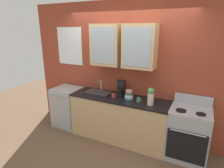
# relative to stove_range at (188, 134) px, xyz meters

# --- Properties ---
(ground_plane) EXTENTS (10.00, 10.00, 0.00)m
(ground_plane) POSITION_rel_stove_range_xyz_m (-1.30, 0.00, -0.46)
(ground_plane) COLOR brown
(back_wall_unit) EXTENTS (4.46, 0.44, 2.71)m
(back_wall_unit) POSITION_rel_stove_range_xyz_m (-1.31, 0.30, 1.00)
(back_wall_unit) COLOR #993D28
(back_wall_unit) RESTS_ON ground_plane
(counter) EXTENTS (1.97, 0.60, 0.90)m
(counter) POSITION_rel_stove_range_xyz_m (-1.30, 0.00, -0.01)
(counter) COLOR tan
(counter) RESTS_ON ground_plane
(stove_range) EXTENTS (0.66, 0.61, 1.08)m
(stove_range) POSITION_rel_stove_range_xyz_m (0.00, 0.00, 0.00)
(stove_range) COLOR #ADAFB5
(stove_range) RESTS_ON ground_plane
(sink_faucet) EXTENTS (0.53, 0.29, 0.26)m
(sink_faucet) POSITION_rel_stove_range_xyz_m (-1.79, 0.04, 0.46)
(sink_faucet) COLOR #2D2D30
(sink_faucet) RESTS_ON counter
(bowl_stack) EXTENTS (0.16, 0.16, 0.17)m
(bowl_stack) POSITION_rel_stove_range_xyz_m (-1.11, 0.04, 0.52)
(bowl_stack) COLOR #8CB7E0
(bowl_stack) RESTS_ON counter
(vase) EXTENTS (0.11, 0.11, 0.31)m
(vase) POSITION_rel_stove_range_xyz_m (-0.66, -0.08, 0.60)
(vase) COLOR beige
(vase) RESTS_ON counter
(cup_near_sink) EXTENTS (0.11, 0.07, 0.08)m
(cup_near_sink) POSITION_rel_stove_range_xyz_m (-1.40, -0.05, 0.48)
(cup_near_sink) COLOR #993838
(cup_near_sink) RESTS_ON counter
(cup_near_bowls) EXTENTS (0.10, 0.07, 0.08)m
(cup_near_bowls) POSITION_rel_stove_range_xyz_m (-0.89, -0.06, 0.48)
(cup_near_bowls) COLOR #4C7F59
(cup_near_bowls) RESTS_ON counter
(dishwasher) EXTENTS (0.59, 0.59, 0.90)m
(dishwasher) POSITION_rel_stove_range_xyz_m (-2.59, -0.00, -0.01)
(dishwasher) COLOR #ADAFB5
(dishwasher) RESTS_ON ground_plane
(coffee_maker) EXTENTS (0.17, 0.20, 0.29)m
(coffee_maker) POSITION_rel_stove_range_xyz_m (-1.35, 0.16, 0.55)
(coffee_maker) COLOR black
(coffee_maker) RESTS_ON counter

